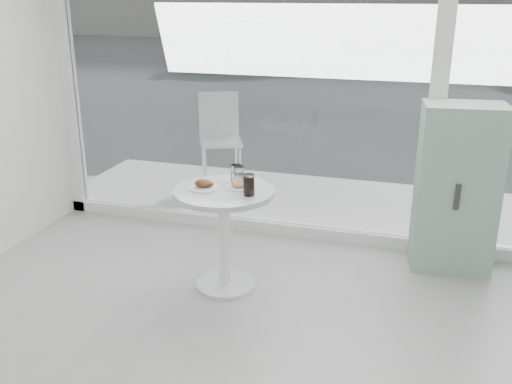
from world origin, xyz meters
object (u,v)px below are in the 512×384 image
(water_tumbler_b, at_px, (239,176))
(mint_cabinet, at_px, (456,188))
(patio_chair, at_px, (220,133))
(plate_donut, at_px, (240,185))
(plate_fritter, at_px, (204,185))
(car_white, at_px, (263,41))
(main_table, at_px, (224,218))
(water_tumbler_a, at_px, (236,174))
(cola_glass, at_px, (249,185))

(water_tumbler_b, bearing_deg, mint_cabinet, 24.44)
(patio_chair, height_order, plate_donut, patio_chair)
(plate_fritter, distance_m, water_tumbler_b, 0.27)
(patio_chair, height_order, car_white, car_white)
(car_white, relative_size, water_tumbler_b, 35.13)
(car_white, xyz_separation_m, plate_fritter, (3.04, -12.09, 0.03))
(main_table, bearing_deg, plate_fritter, -170.59)
(water_tumbler_a, bearing_deg, main_table, -98.62)
(water_tumbler_a, bearing_deg, patio_chair, 113.42)
(mint_cabinet, height_order, water_tumbler_a, mint_cabinet)
(car_white, xyz_separation_m, water_tumbler_b, (3.25, -11.91, 0.06))
(water_tumbler_a, bearing_deg, plate_fritter, -127.35)
(main_table, bearing_deg, plate_donut, 33.74)
(plate_fritter, distance_m, cola_glass, 0.35)
(mint_cabinet, distance_m, plate_fritter, 1.95)
(mint_cabinet, bearing_deg, patio_chair, 146.28)
(main_table, relative_size, cola_glass, 5.18)
(car_white, height_order, cola_glass, car_white)
(plate_fritter, height_order, plate_donut, plate_fritter)
(mint_cabinet, xyz_separation_m, patio_chair, (-2.41, 1.28, -0.03))
(patio_chair, distance_m, car_white, 10.21)
(mint_cabinet, xyz_separation_m, plate_donut, (-1.51, -0.79, 0.13))
(water_tumbler_b, xyz_separation_m, cola_glass, (0.14, -0.21, 0.01))
(mint_cabinet, bearing_deg, car_white, 107.37)
(cola_glass, bearing_deg, patio_chair, 114.86)
(plate_donut, distance_m, water_tumbler_b, 0.10)
(main_table, height_order, plate_fritter, plate_fritter)
(mint_cabinet, bearing_deg, plate_fritter, -159.01)
(main_table, distance_m, car_white, 12.48)
(plate_fritter, bearing_deg, water_tumbler_b, 41.30)
(patio_chair, bearing_deg, plate_fritter, -97.66)
(mint_cabinet, height_order, cola_glass, mint_cabinet)
(plate_fritter, relative_size, plate_donut, 1.10)
(water_tumbler_b, bearing_deg, main_table, -112.61)
(water_tumbler_b, bearing_deg, plate_donut, -69.45)
(patio_chair, height_order, water_tumbler_a, patio_chair)
(main_table, xyz_separation_m, car_white, (-3.18, 12.06, 0.22))
(patio_chair, bearing_deg, water_tumbler_a, -91.55)
(mint_cabinet, distance_m, cola_glass, 1.68)
(mint_cabinet, relative_size, cola_glass, 8.83)
(patio_chair, xyz_separation_m, plate_donut, (0.91, -2.07, 0.16))
(mint_cabinet, distance_m, water_tumbler_a, 1.71)
(main_table, bearing_deg, mint_cabinet, 28.04)
(mint_cabinet, height_order, car_white, car_white)
(patio_chair, relative_size, plate_donut, 5.18)
(patio_chair, bearing_deg, car_white, 78.46)
(water_tumbler_a, height_order, cola_glass, cola_glass)
(patio_chair, xyz_separation_m, plate_fritter, (0.67, -2.16, 0.17))
(main_table, distance_m, plate_donut, 0.27)
(car_white, bearing_deg, plate_donut, 176.07)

